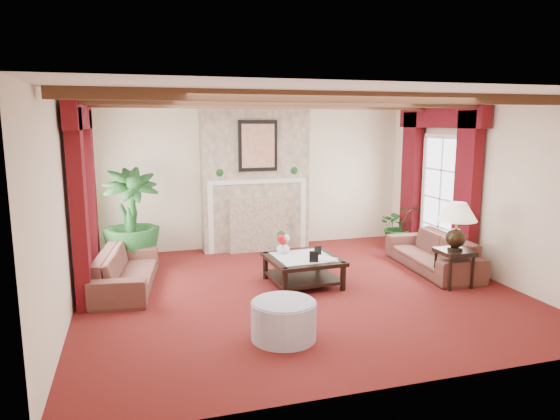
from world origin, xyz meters
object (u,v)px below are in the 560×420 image
object	(u,v)px
sofa_left	(126,264)
coffee_table	(303,271)
sofa_right	(433,247)
potted_palm	(132,240)
side_table	(454,268)
ottoman	(284,320)

from	to	relation	value
sofa_left	coffee_table	bearing A→B (deg)	-94.77
sofa_left	sofa_right	distance (m)	4.78
potted_palm	side_table	world-z (taller)	potted_palm
side_table	ottoman	bearing A→B (deg)	-160.64
sofa_right	potted_palm	xyz separation A→B (m)	(-4.67, 1.54, 0.08)
sofa_right	sofa_left	bearing A→B (deg)	-91.31
coffee_table	sofa_left	bearing A→B (deg)	164.73
potted_palm	side_table	bearing A→B (deg)	-27.59
potted_palm	ottoman	size ratio (longest dim) A/B	2.45
sofa_left	ottoman	distance (m)	2.83
sofa_right	coffee_table	distance (m)	2.27
sofa_left	sofa_right	world-z (taller)	sofa_right
sofa_right	ottoman	distance (m)	3.59
sofa_left	potted_palm	size ratio (longest dim) A/B	1.09
sofa_right	coffee_table	size ratio (longest dim) A/B	1.96
coffee_table	potted_palm	bearing A→B (deg)	142.68
sofa_right	ottoman	xyz separation A→B (m)	(-3.08, -1.83, -0.17)
coffee_table	side_table	size ratio (longest dim) A/B	1.84
ottoman	sofa_left	bearing A→B (deg)	126.50
potted_palm	sofa_right	bearing A→B (deg)	-18.24
sofa_right	ottoman	bearing A→B (deg)	-55.36
sofa_left	coffee_table	size ratio (longest dim) A/B	1.92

